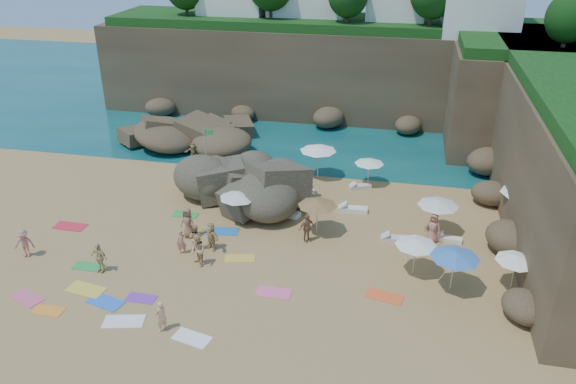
% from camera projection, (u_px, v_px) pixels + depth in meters
% --- Properties ---
extents(ground, '(120.00, 120.00, 0.00)m').
position_uv_depth(ground, '(244.00, 242.00, 32.74)').
color(ground, tan).
rests_on(ground, ground).
extents(seawater, '(120.00, 120.00, 0.00)m').
position_uv_depth(seawater, '(322.00, 96.00, 59.05)').
color(seawater, '#0C4751').
rests_on(seawater, ground).
extents(cliff_back, '(44.00, 8.00, 8.00)m').
position_uv_depth(cliff_back, '(336.00, 71.00, 52.52)').
color(cliff_back, brown).
rests_on(cliff_back, ground).
extents(cliff_right, '(8.00, 30.00, 8.00)m').
position_uv_depth(cliff_right, '(575.00, 153.00, 34.47)').
color(cliff_right, brown).
rests_on(cliff_right, ground).
extents(cliff_corner, '(10.00, 12.00, 8.00)m').
position_uv_depth(cliff_corner, '(512.00, 96.00, 45.37)').
color(cliff_corner, brown).
rests_on(cliff_corner, ground).
extents(rock_promontory, '(12.00, 7.00, 2.00)m').
position_uv_depth(rock_promontory, '(173.00, 134.00, 48.80)').
color(rock_promontory, brown).
rests_on(rock_promontory, ground).
extents(marina_masts, '(3.10, 0.10, 6.00)m').
position_uv_depth(marina_masts, '(172.00, 60.00, 60.76)').
color(marina_masts, white).
rests_on(marina_masts, ground).
extents(rock_outcrop, '(8.41, 7.01, 2.95)m').
position_uv_depth(rock_outcrop, '(242.00, 199.00, 37.69)').
color(rock_outcrop, brown).
rests_on(rock_outcrop, ground).
extents(flag_pole, '(0.68, 0.08, 3.46)m').
position_uv_depth(flag_pole, '(207.00, 145.00, 40.59)').
color(flag_pole, silver).
rests_on(flag_pole, ground).
extents(parasol_0, '(2.05, 2.05, 1.94)m').
position_uv_depth(parasol_0, '(369.00, 161.00, 38.89)').
color(parasol_0, silver).
rests_on(parasol_0, ground).
extents(parasol_1, '(2.63, 2.63, 2.49)m').
position_uv_depth(parasol_1, '(318.00, 148.00, 39.78)').
color(parasol_1, silver).
rests_on(parasol_1, ground).
extents(parasol_2, '(2.01, 2.01, 1.90)m').
position_uv_depth(parasol_2, '(438.00, 205.00, 33.16)').
color(parasol_2, silver).
rests_on(parasol_2, ground).
extents(parasol_3, '(2.40, 2.40, 2.27)m').
position_uv_depth(parasol_3, '(438.00, 203.00, 32.67)').
color(parasol_3, silver).
rests_on(parasol_3, ground).
extents(parasol_4, '(2.64, 2.64, 2.50)m').
position_uv_depth(parasol_4, '(523.00, 190.00, 33.64)').
color(parasol_4, silver).
rests_on(parasol_4, ground).
extents(parasol_5, '(2.29, 2.29, 2.16)m').
position_uv_depth(parasol_5, '(238.00, 195.00, 33.80)').
color(parasol_5, silver).
rests_on(parasol_5, ground).
extents(parasol_6, '(2.34, 2.34, 2.21)m').
position_uv_depth(parasol_6, '(317.00, 203.00, 32.77)').
color(parasol_6, silver).
rests_on(parasol_6, ground).
extents(parasol_9, '(2.21, 2.21, 2.09)m').
position_uv_depth(parasol_9, '(416.00, 242.00, 29.02)').
color(parasol_9, silver).
rests_on(parasol_9, ground).
extents(parasol_10, '(2.47, 2.47, 2.34)m').
position_uv_depth(parasol_10, '(455.00, 254.00, 27.58)').
color(parasol_10, silver).
rests_on(parasol_10, ground).
extents(parasol_11, '(2.09, 2.09, 1.97)m').
position_uv_depth(parasol_11, '(517.00, 258.00, 27.87)').
color(parasol_11, silver).
rests_on(parasol_11, ground).
extents(lounger_0, '(1.63, 1.16, 0.24)m').
position_uv_depth(lounger_0, '(360.00, 187.00, 39.11)').
color(lounger_0, silver).
rests_on(lounger_0, ground).
extents(lounger_1, '(2.15, 1.29, 0.32)m').
position_uv_depth(lounger_1, '(285.00, 212.00, 35.67)').
color(lounger_1, white).
rests_on(lounger_1, ground).
extents(lounger_2, '(1.93, 0.76, 0.29)m').
position_uv_depth(lounger_2, '(353.00, 209.00, 36.03)').
color(lounger_2, white).
rests_on(lounger_2, ground).
extents(lounger_3, '(1.99, 1.11, 0.29)m').
position_uv_depth(lounger_3, '(302.00, 191.00, 38.39)').
color(lounger_3, white).
rests_on(lounger_3, ground).
extents(lounger_4, '(1.61, 0.70, 0.24)m').
position_uv_depth(lounger_4, '(448.00, 239.00, 32.80)').
color(lounger_4, white).
rests_on(lounger_4, ground).
extents(lounger_5, '(1.76, 0.78, 0.26)m').
position_uv_depth(lounger_5, '(396.00, 239.00, 32.78)').
color(lounger_5, silver).
rests_on(lounger_5, ground).
extents(towel_0, '(2.00, 1.35, 0.03)m').
position_uv_depth(towel_0, '(106.00, 302.00, 27.62)').
color(towel_0, blue).
rests_on(towel_0, ground).
extents(towel_1, '(1.95, 1.48, 0.03)m').
position_uv_depth(towel_1, '(27.00, 298.00, 27.92)').
color(towel_1, '#E25875').
rests_on(towel_1, ground).
extents(towel_2, '(1.52, 0.80, 0.03)m').
position_uv_depth(towel_2, '(48.00, 311.00, 27.03)').
color(towel_2, orange).
rests_on(towel_2, ground).
extents(towel_3, '(1.65, 0.83, 0.03)m').
position_uv_depth(towel_3, '(88.00, 266.00, 30.42)').
color(towel_3, green).
rests_on(towel_3, ground).
extents(towel_4, '(2.08, 1.27, 0.03)m').
position_uv_depth(towel_4, '(86.00, 289.00, 28.55)').
color(towel_4, yellow).
rests_on(towel_4, ground).
extents(towel_5, '(2.06, 1.35, 0.03)m').
position_uv_depth(towel_5, '(124.00, 321.00, 26.31)').
color(towel_5, white).
rests_on(towel_5, ground).
extents(towel_6, '(1.50, 0.76, 0.03)m').
position_uv_depth(towel_6, '(141.00, 298.00, 27.91)').
color(towel_6, purple).
rests_on(towel_6, ground).
extents(towel_7, '(1.95, 1.00, 0.03)m').
position_uv_depth(towel_7, '(70.00, 226.00, 34.33)').
color(towel_7, red).
rests_on(towel_7, ground).
extents(towel_8, '(2.00, 1.16, 0.03)m').
position_uv_depth(towel_8, '(223.00, 231.00, 33.81)').
color(towel_8, blue).
rests_on(towel_8, ground).
extents(towel_9, '(1.77, 0.90, 0.03)m').
position_uv_depth(towel_9, '(274.00, 292.00, 28.32)').
color(towel_9, '#FF6390').
rests_on(towel_9, ground).
extents(towel_10, '(1.97, 1.29, 0.03)m').
position_uv_depth(towel_10, '(385.00, 296.00, 28.04)').
color(towel_10, '#FD5D28').
rests_on(towel_10, ground).
extents(towel_11, '(1.67, 0.85, 0.03)m').
position_uv_depth(towel_11, '(185.00, 215.00, 35.68)').
color(towel_11, green).
rests_on(towel_11, ground).
extents(towel_12, '(1.82, 1.19, 0.03)m').
position_uv_depth(towel_12, '(240.00, 258.00, 31.14)').
color(towel_12, gold).
rests_on(towel_12, ground).
extents(towel_13, '(1.87, 1.22, 0.03)m').
position_uv_depth(towel_13, '(192.00, 338.00, 25.28)').
color(towel_13, white).
rests_on(towel_13, ground).
extents(person_stand_0, '(0.62, 0.50, 1.46)m').
position_uv_depth(person_stand_0, '(182.00, 242.00, 31.31)').
color(person_stand_0, '#B6765F').
rests_on(person_stand_0, ground).
extents(person_stand_1, '(0.86, 0.72, 1.57)m').
position_uv_depth(person_stand_1, '(195.00, 237.00, 31.66)').
color(person_stand_1, tan).
rests_on(person_stand_1, ground).
extents(person_stand_2, '(1.01, 0.67, 1.45)m').
position_uv_depth(person_stand_2, '(311.00, 188.00, 37.57)').
color(person_stand_2, '#F1A789').
rests_on(person_stand_2, ground).
extents(person_stand_3, '(1.03, 1.03, 1.76)m').
position_uv_depth(person_stand_3, '(307.00, 228.00, 32.43)').
color(person_stand_3, '#94694A').
rests_on(person_stand_3, ground).
extents(person_stand_4, '(1.02, 0.81, 1.84)m').
position_uv_depth(person_stand_4, '(433.00, 228.00, 32.36)').
color(person_stand_4, '#B4745E').
rests_on(person_stand_4, ground).
extents(person_stand_5, '(1.40, 0.87, 1.46)m').
position_uv_depth(person_stand_5, '(193.00, 152.00, 43.27)').
color(person_stand_5, '#A77B53').
rests_on(person_stand_5, ground).
extents(person_stand_6, '(0.61, 0.69, 1.58)m').
position_uv_depth(person_stand_6, '(161.00, 316.00, 25.45)').
color(person_stand_6, '#E5B782').
rests_on(person_stand_6, ground).
extents(person_lie_0, '(1.47, 1.89, 0.44)m').
position_uv_depth(person_lie_0, '(27.00, 253.00, 31.22)').
color(person_lie_0, '#BE705F').
rests_on(person_lie_0, ground).
extents(person_lie_1, '(1.31, 1.86, 0.41)m').
position_uv_depth(person_lie_1, '(101.00, 268.00, 29.95)').
color(person_lie_1, '#DCBB7D').
rests_on(person_lie_1, ground).
extents(person_lie_2, '(1.32, 2.02, 0.49)m').
position_uv_depth(person_lie_2, '(189.00, 233.00, 33.16)').
color(person_lie_2, '#8D6046').
rests_on(person_lie_2, ground).
extents(person_lie_3, '(2.16, 2.20, 0.44)m').
position_uv_depth(person_lie_3, '(212.00, 246.00, 31.93)').
color(person_lie_3, tan).
rests_on(person_lie_3, ground).
extents(person_lie_5, '(1.84, 1.97, 0.69)m').
position_uv_depth(person_lie_5, '(199.00, 260.00, 30.40)').
color(person_lie_5, tan).
rests_on(person_lie_5, ground).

